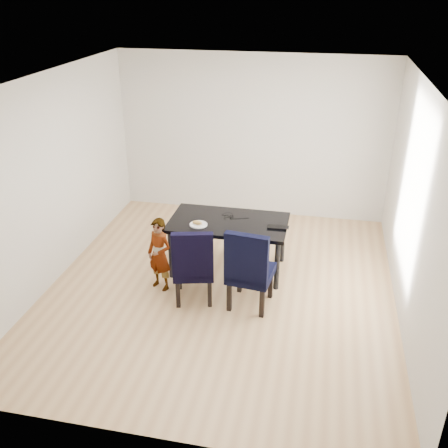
% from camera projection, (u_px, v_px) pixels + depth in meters
% --- Properties ---
extents(floor, '(4.50, 5.00, 0.01)m').
position_uv_depth(floor, '(221.00, 288.00, 6.66)').
color(floor, tan).
rests_on(floor, ground).
extents(ceiling, '(4.50, 5.00, 0.01)m').
position_uv_depth(ceiling, '(220.00, 80.00, 5.47)').
color(ceiling, white).
rests_on(ceiling, wall_back).
extents(wall_back, '(4.50, 0.01, 2.70)m').
position_uv_depth(wall_back, '(252.00, 137.00, 8.27)').
color(wall_back, silver).
rests_on(wall_back, ground).
extents(wall_front, '(4.50, 0.01, 2.70)m').
position_uv_depth(wall_front, '(153.00, 317.00, 3.86)').
color(wall_front, white).
rests_on(wall_front, ground).
extents(wall_left, '(0.01, 5.00, 2.70)m').
position_uv_depth(wall_left, '(51.00, 181.00, 6.48)').
color(wall_left, silver).
rests_on(wall_left, ground).
extents(wall_right, '(0.01, 5.00, 2.70)m').
position_uv_depth(wall_right, '(415.00, 210.00, 5.65)').
color(wall_right, white).
rests_on(wall_right, ground).
extents(dining_table, '(1.60, 0.90, 0.75)m').
position_uv_depth(dining_table, '(228.00, 245.00, 6.93)').
color(dining_table, black).
rests_on(dining_table, floor).
extents(chair_left, '(0.61, 0.62, 1.04)m').
position_uv_depth(chair_left, '(194.00, 262.00, 6.23)').
color(chair_left, black).
rests_on(chair_left, floor).
extents(chair_right, '(0.59, 0.60, 1.09)m').
position_uv_depth(chair_right, '(251.00, 266.00, 6.09)').
color(chair_right, black).
rests_on(chair_right, floor).
extents(child, '(0.43, 0.37, 1.00)m').
position_uv_depth(child, '(160.00, 254.00, 6.45)').
color(child, '#D06311').
rests_on(child, floor).
extents(plate, '(0.32, 0.32, 0.01)m').
position_uv_depth(plate, '(198.00, 225.00, 6.66)').
color(plate, silver).
rests_on(plate, dining_table).
extents(sandwich, '(0.14, 0.08, 0.05)m').
position_uv_depth(sandwich, '(197.00, 223.00, 6.64)').
color(sandwich, '#A27C39').
rests_on(sandwich, plate).
extents(laptop, '(0.29, 0.19, 0.02)m').
position_uv_depth(laptop, '(278.00, 226.00, 6.61)').
color(laptop, black).
rests_on(laptop, dining_table).
extents(cable_tangle, '(0.13, 0.13, 0.01)m').
position_uv_depth(cable_tangle, '(229.00, 218.00, 6.85)').
color(cable_tangle, black).
rests_on(cable_tangle, dining_table).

